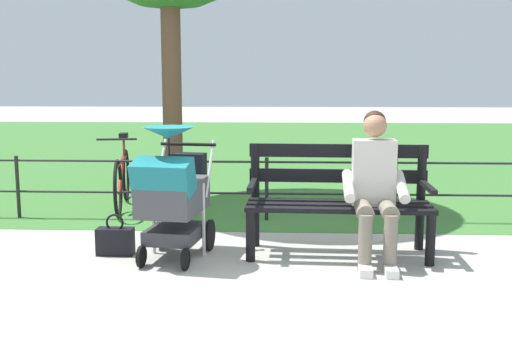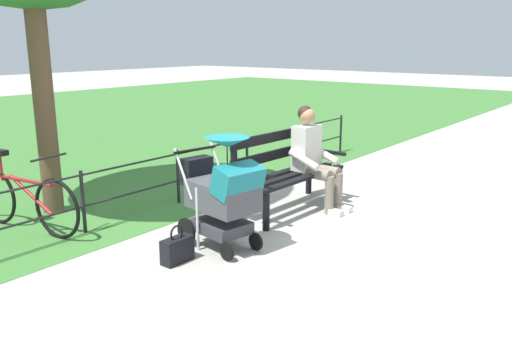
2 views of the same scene
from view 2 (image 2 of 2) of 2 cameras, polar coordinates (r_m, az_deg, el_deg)
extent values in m
plane|color=#ADA89E|center=(5.98, 0.33, -5.96)|extent=(60.00, 60.00, 0.00)
cube|color=black|center=(6.46, 2.77, -0.28)|extent=(1.60, 0.15, 0.04)
cube|color=black|center=(6.36, 4.05, -0.54)|extent=(1.60, 0.15, 0.04)
cube|color=black|center=(6.26, 5.37, -0.81)|extent=(1.60, 0.15, 0.04)
cube|color=black|center=(6.47, 2.10, 1.75)|extent=(1.60, 0.09, 0.12)
cube|color=black|center=(6.43, 2.12, 3.75)|extent=(1.60, 0.09, 0.12)
cylinder|color=black|center=(6.91, 9.08, -1.44)|extent=(0.08, 0.08, 0.45)
cylinder|color=black|center=(7.10, 5.87, 1.17)|extent=(0.08, 0.08, 0.95)
cube|color=black|center=(6.92, 7.80, 2.08)|extent=(0.07, 0.56, 0.04)
cylinder|color=black|center=(5.74, 1.12, -4.46)|extent=(0.08, 0.08, 0.45)
cylinder|color=black|center=(5.97, -2.42, -1.23)|extent=(0.08, 0.08, 0.95)
cube|color=black|center=(5.75, -0.40, -0.22)|extent=(0.07, 0.56, 0.04)
cylinder|color=slate|center=(6.55, 7.58, -0.02)|extent=(0.15, 0.40, 0.14)
cylinder|color=slate|center=(6.39, 6.60, -0.35)|extent=(0.15, 0.40, 0.14)
cylinder|color=slate|center=(6.51, 8.99, -2.30)|extent=(0.11, 0.11, 0.47)
cylinder|color=slate|center=(6.35, 8.03, -2.69)|extent=(0.11, 0.11, 0.47)
cube|color=silver|center=(6.53, 9.52, -4.11)|extent=(0.11, 0.22, 0.07)
cube|color=silver|center=(6.36, 8.58, -4.55)|extent=(0.11, 0.22, 0.07)
cube|color=beige|center=(6.53, 5.56, 2.51)|extent=(0.37, 0.23, 0.56)
cylinder|color=beige|center=(6.66, 7.48, 1.81)|extent=(0.10, 0.43, 0.23)
cylinder|color=beige|center=(6.31, 5.28, 1.18)|extent=(0.10, 0.43, 0.23)
sphere|color=#A37556|center=(6.46, 5.64, 5.99)|extent=(0.20, 0.20, 0.20)
sphere|color=black|center=(6.48, 5.43, 6.28)|extent=(0.19, 0.19, 0.19)
cylinder|color=black|center=(5.68, -3.87, -5.59)|extent=(0.07, 0.28, 0.28)
cylinder|color=black|center=(5.42, -7.67, -6.65)|extent=(0.07, 0.28, 0.28)
cylinder|color=black|center=(5.25, -0.03, -7.81)|extent=(0.06, 0.18, 0.18)
cylinder|color=black|center=(5.02, -3.25, -8.89)|extent=(0.06, 0.18, 0.18)
cube|color=#38383D|center=(5.30, -3.77, -6.13)|extent=(0.49, 0.58, 0.12)
cylinder|color=silver|center=(5.47, -2.58, -4.28)|extent=(0.03, 0.03, 0.65)
cylinder|color=silver|center=(5.21, -6.45, -5.33)|extent=(0.03, 0.03, 0.65)
cube|color=#47474C|center=(5.18, -3.68, -2.75)|extent=(0.55, 0.74, 0.28)
cube|color=#19727A|center=(4.95, -1.96, -1.12)|extent=(0.52, 0.37, 0.33)
cylinder|color=black|center=(5.42, -6.70, 2.29)|extent=(0.52, 0.11, 0.03)
cylinder|color=silver|center=(5.52, -4.10, 0.44)|extent=(0.07, 0.30, 0.49)
cylinder|color=silver|center=(5.26, -8.01, -0.35)|extent=(0.07, 0.30, 0.49)
cone|color=#19727A|center=(4.99, -3.20, 3.12)|extent=(0.50, 0.50, 0.10)
cylinder|color=black|center=(5.03, -3.17, 1.10)|extent=(0.01, 0.01, 0.30)
cube|color=black|center=(5.45, -6.51, 0.00)|extent=(0.34, 0.21, 0.28)
cube|color=black|center=(5.03, -8.64, -8.62)|extent=(0.32, 0.14, 0.24)
torus|color=black|center=(4.96, -8.71, -6.81)|extent=(0.16, 0.02, 0.16)
cylinder|color=black|center=(9.99, 9.29, 4.02)|extent=(0.04, 0.04, 0.70)
cylinder|color=black|center=(8.82, 4.80, 2.86)|extent=(0.04, 0.04, 0.70)
cylinder|color=black|center=(7.73, -0.99, 1.33)|extent=(0.04, 0.04, 0.70)
cylinder|color=black|center=(6.75, -8.56, -0.69)|extent=(0.04, 0.04, 0.70)
cylinder|color=black|center=(5.93, -18.46, -3.30)|extent=(0.04, 0.04, 0.70)
cylinder|color=black|center=(6.68, -8.66, 1.80)|extent=(8.35, 0.02, 0.02)
cylinder|color=black|center=(6.76, -8.55, -1.10)|extent=(8.35, 0.02, 0.02)
cylinder|color=brown|center=(6.64, -22.33, 7.51)|extent=(0.24, 0.24, 2.82)
torus|color=black|center=(5.85, -21.00, -3.96)|extent=(0.15, 0.66, 0.66)
cylinder|color=maroon|center=(6.17, -24.23, -0.96)|extent=(0.19, 0.89, 0.04)
cylinder|color=maroon|center=(6.13, -23.52, -2.44)|extent=(0.15, 0.62, 0.38)
cylinder|color=maroon|center=(6.43, -26.21, 0.30)|extent=(0.03, 0.03, 0.30)
cylinder|color=black|center=(5.76, -21.80, 1.35)|extent=(0.44, 0.10, 0.02)
camera|label=1|loc=(4.89, 57.33, 1.54)|focal=41.79mm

